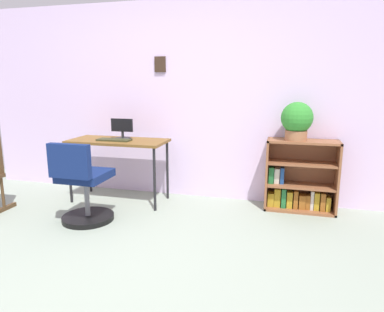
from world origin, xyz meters
TOP-DOWN VIEW (x-y plane):
  - ground_plane at (0.00, 0.00)m, footprint 6.24×6.24m
  - wall_back at (-0.00, 2.15)m, footprint 5.20×0.12m
  - desk at (-0.58, 1.70)m, footprint 1.13×0.51m
  - monitor at (-0.56, 1.78)m, footprint 0.27×0.19m
  - keyboard at (-0.60, 1.64)m, footprint 0.39×0.15m
  - office_chair at (-0.63, 1.00)m, footprint 0.52×0.55m
  - bookshelf_low at (1.46, 1.95)m, footprint 0.75×0.30m
  - potted_plant_on_shelf at (1.40, 1.90)m, footprint 0.33×0.33m

SIDE VIEW (x-z plane):
  - ground_plane at x=0.00m, z-range 0.00..0.00m
  - bookshelf_low at x=1.46m, z-range -0.05..0.73m
  - office_chair at x=-0.63m, z-range -0.06..0.78m
  - desk at x=-0.58m, z-range 0.30..1.04m
  - keyboard at x=-0.60m, z-range 0.73..0.75m
  - monitor at x=-0.56m, z-range 0.73..0.97m
  - potted_plant_on_shelf at x=1.40m, z-range 0.79..1.20m
  - wall_back at x=0.00m, z-range 0.00..2.32m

